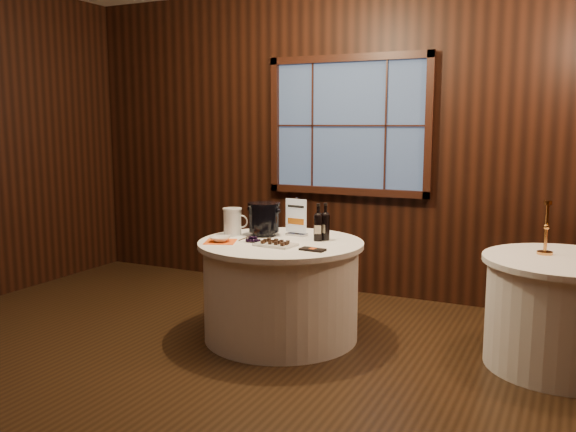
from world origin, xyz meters
The scene contains 15 objects.
ground centered at (0.00, 0.00, 0.00)m, with size 6.00×6.00×0.00m, color black.
back_wall centered at (0.00, 2.48, 1.54)m, with size 6.00×0.10×3.00m.
main_table centered at (0.00, 1.00, 0.39)m, with size 1.28×1.28×0.77m.
side_table centered at (2.00, 1.30, 0.39)m, with size 1.08×1.08×0.77m.
sign_stand centered at (0.01, 1.27, 0.88)m, with size 0.19×0.11×0.31m.
port_bottle_left centered at (0.25, 1.14, 0.90)m, with size 0.07×0.08×0.29m.
port_bottle_right centered at (0.29, 1.20, 0.90)m, with size 0.07×0.08×0.29m.
ice_bucket centered at (-0.23, 1.16, 0.91)m, with size 0.26×0.26×0.27m.
chocolate_plate centered at (0.04, 0.82, 0.79)m, with size 0.31×0.22×0.04m.
chocolate_box centered at (0.36, 0.79, 0.78)m, with size 0.18×0.09×0.02m, color black.
grape_bunch centered at (-0.18, 0.86, 0.79)m, with size 0.19×0.09×0.04m.
glass_pitcher centered at (-0.46, 1.05, 0.88)m, with size 0.21×0.16×0.22m.
orange_napkin centered at (-0.40, 0.77, 0.77)m, with size 0.23×0.23×0.00m, color #FF5A15.
cracker_bowl centered at (-0.40, 0.77, 0.79)m, with size 0.16×0.16×0.04m, color silver.
brass_candlestick centered at (1.86, 1.38, 0.91)m, with size 0.11×0.11×0.38m.
Camera 1 is at (2.07, -3.13, 1.67)m, focal length 38.00 mm.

